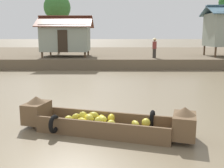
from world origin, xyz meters
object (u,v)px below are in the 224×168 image
at_px(stilt_house_mid_left, 66,37).
at_px(banana_boat, 103,122).
at_px(palm_tree_mid, 57,8).
at_px(vendor_person, 154,47).

bearing_deg(stilt_house_mid_left, banana_boat, -77.09).
bearing_deg(palm_tree_mid, vendor_person, -32.18).
relative_size(palm_tree_mid, vendor_person, 3.58).
bearing_deg(banana_boat, palm_tree_mid, 104.37).
xyz_separation_m(stilt_house_mid_left, vendor_person, (7.53, -1.56, -0.75)).
xyz_separation_m(banana_boat, palm_tree_mid, (-5.29, 20.65, 5.09)).
height_order(banana_boat, stilt_house_mid_left, stilt_house_mid_left).
height_order(banana_boat, palm_tree_mid, palm_tree_mid).
xyz_separation_m(palm_tree_mid, vendor_person, (9.04, -5.69, -3.65)).
bearing_deg(palm_tree_mid, banana_boat, -75.63).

